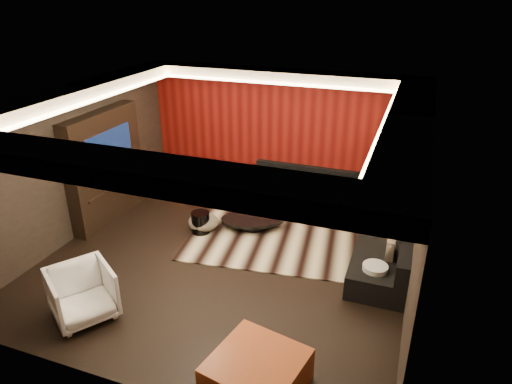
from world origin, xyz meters
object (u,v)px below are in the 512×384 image
at_px(drum_stool, 201,222).
at_px(white_side_table, 374,278).
at_px(armchair, 82,294).
at_px(coffee_table, 253,223).
at_px(orange_ottoman, 257,374).
at_px(sectional_sofa, 347,214).

xyz_separation_m(drum_stool, white_side_table, (3.33, -0.74, 0.01)).
height_order(drum_stool, armchair, armchair).
bearing_deg(coffee_table, drum_stool, -149.69).
bearing_deg(armchair, white_side_table, -27.65).
bearing_deg(coffee_table, orange_ottoman, -68.83).
height_order(white_side_table, armchair, armchair).
distance_m(orange_ottoman, armchair, 2.80).
xyz_separation_m(white_side_table, orange_ottoman, (-1.06, -2.38, -0.02)).
xyz_separation_m(coffee_table, armchair, (-1.36, -3.25, 0.26)).
relative_size(white_side_table, sectional_sofa, 0.13).
bearing_deg(sectional_sofa, coffee_table, -156.52).
bearing_deg(coffee_table, armchair, -112.69).
bearing_deg(sectional_sofa, white_side_table, -68.93).
bearing_deg(armchair, sectional_sofa, -2.75).
relative_size(orange_ottoman, sectional_sofa, 0.28).
relative_size(white_side_table, armchair, 0.57).
height_order(orange_ottoman, sectional_sofa, sectional_sofa).
height_order(white_side_table, orange_ottoman, white_side_table).
bearing_deg(orange_ottoman, sectional_sofa, 86.20).
distance_m(coffee_table, white_side_table, 2.76).
height_order(white_side_table, sectional_sofa, sectional_sofa).
distance_m(orange_ottoman, sectional_sofa, 4.37).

